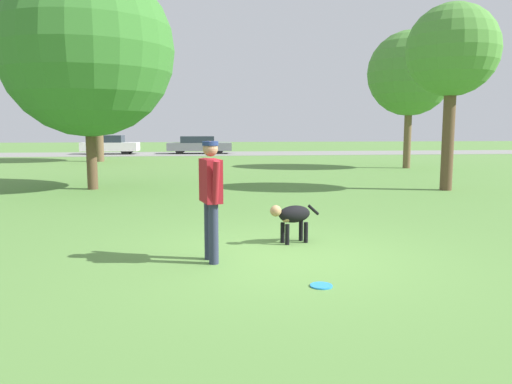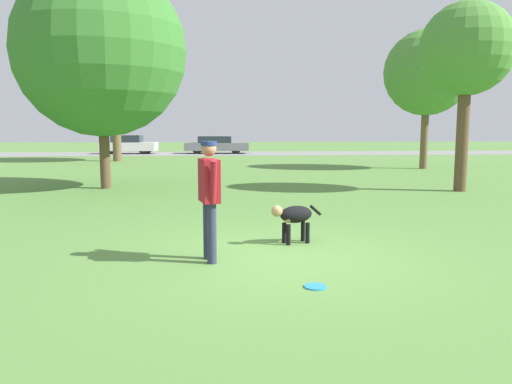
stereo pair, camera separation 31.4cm
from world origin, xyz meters
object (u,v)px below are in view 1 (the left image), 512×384
object	(u,v)px
parked_car_white	(110,145)
parked_car_grey	(199,145)
tree_far_right	(410,74)
tree_near_left	(87,50)
tree_far_left	(96,74)
dog	(292,216)
person	(211,191)
tree_near_right	(452,52)
frisbee	(321,286)

from	to	relation	value
parked_car_white	parked_car_grey	distance (m)	6.28
tree_far_right	tree_near_left	size ratio (longest dim) A/B	0.93
tree_far_left	parked_car_grey	size ratio (longest dim) A/B	1.52
tree_far_right	dog	bearing A→B (deg)	-119.49
person	dog	xyz separation A→B (m)	(1.32, 0.98, -0.55)
tree_near_right	parked_car_white	world-z (taller)	tree_near_right
dog	parked_car_white	size ratio (longest dim) A/B	0.22
frisbee	tree_near_left	size ratio (longest dim) A/B	0.04
tree_far_left	parked_car_grey	bearing A→B (deg)	55.22
tree_far_right	parked_car_white	bearing A→B (deg)	137.84
frisbee	tree_near_left	distance (m)	11.72
person	tree_near_left	size ratio (longest dim) A/B	0.25
frisbee	parked_car_grey	size ratio (longest dim) A/B	0.06
tree_far_left	tree_far_right	xyz separation A→B (m)	(15.01, -6.35, -0.44)
tree_near_right	tree_far_right	bearing A→B (deg)	74.38
frisbee	parked_car_grey	world-z (taller)	parked_car_grey
frisbee	tree_far_right	distance (m)	18.99
dog	parked_car_white	xyz separation A→B (m)	(-7.67, 28.65, 0.22)
person	tree_near_right	xyz separation A→B (m)	(7.18, 7.26, 3.04)
tree_far_right	parked_car_white	distance (m)	21.60
tree_near_left	parked_car_white	world-z (taller)	tree_near_left
tree_far_right	parked_car_grey	distance (m)	17.54
dog	parked_car_white	distance (m)	29.65
person	dog	world-z (taller)	person
dog	tree_far_right	bearing A→B (deg)	-138.98
frisbee	tree_far_right	world-z (taller)	tree_far_right
parked_car_white	tree_far_right	bearing A→B (deg)	-39.48
tree_near_left	tree_far_right	bearing A→B (deg)	27.38
tree_far_right	tree_near_right	distance (m)	8.39
parked_car_white	person	bearing A→B (deg)	-75.23
frisbee	tree_far_right	bearing A→B (deg)	63.72
person	parked_car_grey	xyz separation A→B (m)	(-0.07, 29.61, -0.36)
tree_far_right	tree_near_right	world-z (taller)	tree_far_right
person	tree_near_left	bearing A→B (deg)	-172.31
frisbee	parked_car_white	size ratio (longest dim) A/B	0.07
parked_car_white	dog	bearing A→B (deg)	-72.33
dog	tree_far_right	size ratio (longest dim) A/B	0.14
tree_far_left	tree_near_left	bearing A→B (deg)	-80.26
dog	tree_far_right	distance (m)	16.93
tree_near_left	parked_car_white	xyz separation A→B (m)	(-3.00, 20.91, -3.44)
tree_far_left	tree_far_right	distance (m)	16.30
frisbee	person	bearing A→B (deg)	134.69
tree_near_left	tree_near_right	distance (m)	10.63
dog	tree_far_right	xyz separation A→B (m)	(8.12, 14.35, 3.85)
tree_near_right	parked_car_white	size ratio (longest dim) A/B	1.36
tree_near_left	frisbee	bearing A→B (deg)	-65.28
parked_car_white	tree_near_left	bearing A→B (deg)	-79.15
dog	frisbee	xyz separation A→B (m)	(-0.08, -2.24, -0.43)
parked_car_grey	tree_near_left	bearing A→B (deg)	-97.19
tree_near_right	parked_car_grey	size ratio (longest dim) A/B	1.17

